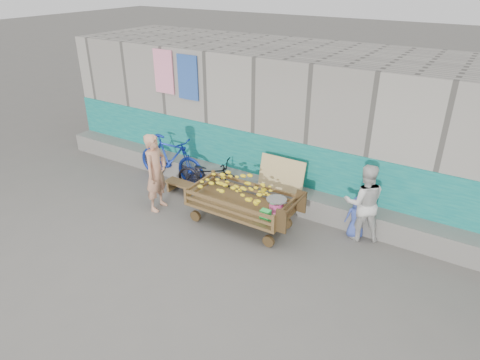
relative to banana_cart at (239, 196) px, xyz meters
The scene contains 9 objects.
ground 1.38m from the banana_cart, 84.85° to the right, with size 80.00×80.00×0.00m, color #5E5B56.
building_wall 2.95m from the banana_cart, 87.78° to the left, with size 12.00×3.50×3.00m.
banana_cart is the anchor object (origin of this frame).
bench 1.80m from the banana_cart, 165.75° to the left, with size 1.02×0.31×0.25m.
vendor_man 1.83m from the banana_cart, 168.53° to the right, with size 0.61×0.40×1.67m, color tan.
woman 2.34m from the banana_cart, 20.40° to the left, with size 0.73×0.57×1.51m, color silver.
child 2.26m from the banana_cart, 20.72° to the left, with size 0.41×0.27×0.84m, color #3A50AA.
bicycle_dark 1.57m from the banana_cart, 147.88° to the left, with size 0.54×1.54×0.81m, color black.
bicycle_blue 2.56m from the banana_cart, 161.08° to the left, with size 0.52×1.84×1.11m, color navy.
Camera 1 is at (3.77, -4.94, 4.62)m, focal length 32.00 mm.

